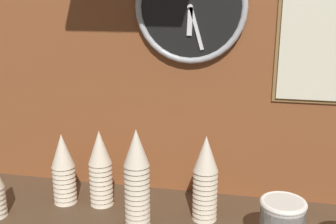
{
  "coord_description": "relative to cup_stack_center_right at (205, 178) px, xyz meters",
  "views": [
    {
      "loc": [
        0.2,
        -1.11,
        0.7
      ],
      "look_at": [
        -0.03,
        0.04,
        0.35
      ],
      "focal_mm": 45.0,
      "sensor_mm": 36.0,
      "label": 1
    }
  ],
  "objects": [
    {
      "name": "cup_stack_center_right",
      "position": [
        0.0,
        0.0,
        0.0
      ],
      "size": [
        0.08,
        0.08,
        0.28
      ],
      "color": "beige",
      "rests_on": "ground_plane"
    },
    {
      "name": "wall_tiled_back",
      "position": [
        -0.08,
        0.19,
        0.39
      ],
      "size": [
        1.6,
        0.03,
        1.05
      ],
      "color": "brown",
      "rests_on": "ground_plane"
    },
    {
      "name": "cup_stack_left",
      "position": [
        -0.48,
        0.01,
        -0.02
      ],
      "size": [
        0.08,
        0.08,
        0.24
      ],
      "color": "beige",
      "rests_on": "ground_plane"
    },
    {
      "name": "cup_stack_center_left",
      "position": [
        -0.35,
        0.03,
        -0.01
      ],
      "size": [
        0.08,
        0.08,
        0.26
      ],
      "color": "beige",
      "rests_on": "ground_plane"
    },
    {
      "name": "cup_stack_center",
      "position": [
        -0.2,
        -0.07,
        0.02
      ],
      "size": [
        0.08,
        0.08,
        0.31
      ],
      "color": "beige",
      "rests_on": "ground_plane"
    },
    {
      "name": "wall_clock",
      "position": [
        -0.08,
        0.16,
        0.51
      ],
      "size": [
        0.36,
        0.03,
        0.36
      ],
      "color": "black"
    }
  ]
}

